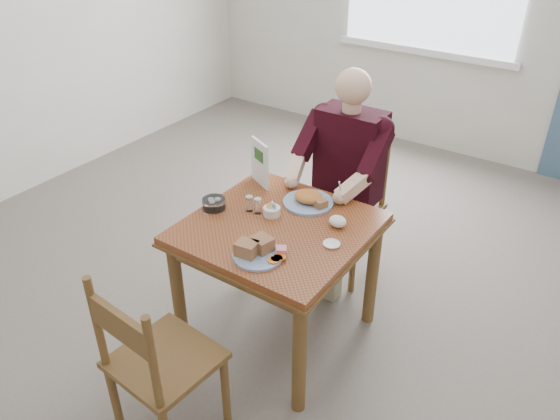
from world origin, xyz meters
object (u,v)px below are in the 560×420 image
Objects in this scene: table at (278,242)px; near_plate at (257,250)px; far_plate at (309,200)px; chair_near at (157,364)px; chair_far at (347,205)px; diner at (344,164)px.

table is 0.32m from near_plate.
far_plate is (0.02, 0.27, 0.14)m from table.
table is at bearing -94.73° from far_plate.
chair_near reaches higher than near_plate.
table is 0.31m from far_plate.
near_plate is (0.07, -0.28, 0.14)m from table.
table is 0.97× the size of chair_far.
chair_near is at bearing -91.44° from chair_far.
near_plate reaches higher than table.
diner reaches higher than far_plate.
chair_far is 0.61m from far_plate.
chair_near reaches higher than table.
diner reaches higher than chair_far.
far_plate is (0.02, -0.53, 0.30)m from chair_far.
chair_far and chair_near have the same top height.
near_plate is (0.07, -1.07, 0.30)m from chair_far.
table is at bearing 87.26° from chair_near.
table is at bearing -90.00° from diner.
chair_near is (-0.04, -1.67, 0.00)m from chair_far.
far_plate reaches higher than table.
table is at bearing 104.48° from near_plate.
near_plate is (0.11, 0.60, 0.30)m from chair_near.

